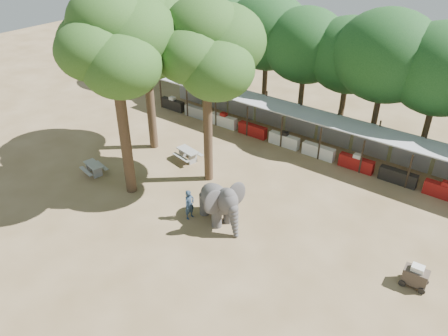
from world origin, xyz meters
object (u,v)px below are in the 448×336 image
Objects in this scene: elephant at (220,202)px; picnic_table_near at (94,167)px; yard_tree_left at (145,34)px; picnic_table_far at (188,153)px; yard_tree_center at (114,42)px; cart_front at (416,276)px; yard_tree_back at (206,47)px; handler at (189,205)px.

elephant is 2.02× the size of picnic_table_near.
yard_tree_left reaches higher than picnic_table_far.
yard_tree_center reaches higher than cart_front.
yard_tree_back is at bearing -9.46° from yard_tree_left.
yard_tree_center is 10.22m from elephant.
elephant reaches higher than cart_front.
elephant is 1.95× the size of handler.
handler is at bearing -36.88° from picnic_table_far.
handler is (4.90, -0.11, -8.29)m from yard_tree_center.
yard_tree_center reaches higher than yard_tree_back.
elephant is at bearing -174.06° from cart_front.
yard_tree_left is 0.92× the size of yard_tree_center.
yard_tree_left is at bearing 62.19° from handler.
picnic_table_far is (3.78, 5.13, 0.05)m from picnic_table_near.
yard_tree_back reaches higher than picnic_table_near.
picnic_table_far is at bearing 168.17° from cart_front.
yard_tree_center reaches higher than handler.
handler is (7.90, -5.11, -7.29)m from yard_tree_left.
picnic_table_far is at bearing 166.02° from elephant.
picnic_table_far is (-4.41, 4.89, -0.37)m from handler.
yard_tree_back is 6.43× the size of picnic_table_near.
yard_tree_center is 6.81× the size of picnic_table_near.
yard_tree_left is 5.73× the size of picnic_table_far.
yard_tree_center is at bearing 93.83° from handler.
cart_front is at bearing 29.59° from elephant.
yard_tree_back is at bearing 46.46° from picnic_table_near.
cart_front is at bearing 7.87° from yard_tree_center.
yard_tree_left is at bearing 120.96° from yard_tree_center.
cart_front is (16.70, 2.31, -8.62)m from yard_tree_center.
yard_tree_left is 8.79× the size of cart_front.
picnic_table_far is at bearing 65.45° from picnic_table_near.
handler reaches higher than picnic_table_far.
yard_tree_center reaches higher than picnic_table_far.
cart_front reaches higher than picnic_table_far.
yard_tree_left reaches higher than cart_front.
yard_tree_center is 1.06× the size of yard_tree_back.
handler is at bearing -65.18° from yard_tree_back.
yard_tree_left is 12.47m from elephant.
yard_tree_back is 8.42m from picnic_table_far.
yard_tree_center is at bearing 17.80° from picnic_table_near.
yard_tree_left is 6.23× the size of picnic_table_near.
yard_tree_center is 9.63m from handler.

